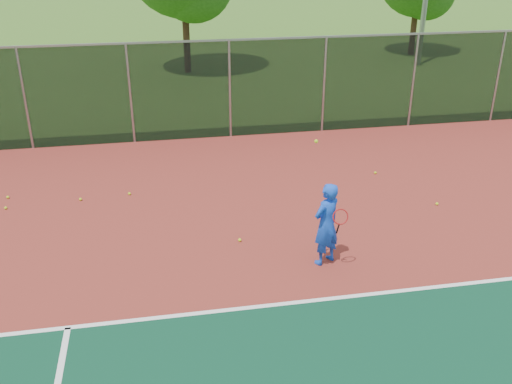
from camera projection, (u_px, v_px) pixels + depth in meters
court_apron at (487, 318)px, 9.70m from camera, size 30.00×20.00×0.02m
fence_back at (324, 84)px, 17.95m from camera, size 30.00×0.06×3.03m
tennis_player at (326, 224)px, 10.95m from camera, size 0.74×0.74×2.55m
practice_ball_0 at (80, 199)px, 13.83m from camera, size 0.07×0.07×0.07m
practice_ball_1 at (8, 197)px, 13.94m from camera, size 0.07×0.07×0.07m
practice_ball_3 at (6, 208)px, 13.40m from camera, size 0.07×0.07×0.07m
practice_ball_4 at (129, 194)px, 14.12m from camera, size 0.07×0.07×0.07m
practice_ball_5 at (375, 173)px, 15.32m from camera, size 0.07×0.07×0.07m
practice_ball_6 at (437, 204)px, 13.60m from camera, size 0.07×0.07×0.07m
practice_ball_7 at (240, 240)px, 12.03m from camera, size 0.07×0.07×0.07m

